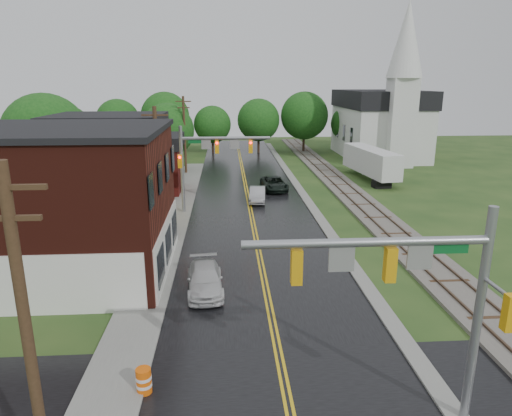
{
  "coord_description": "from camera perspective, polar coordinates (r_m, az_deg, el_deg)",
  "views": [
    {
      "loc": [
        -1.97,
        -10.01,
        10.62
      ],
      "look_at": [
        -0.3,
        15.53,
        3.5
      ],
      "focal_mm": 32.0,
      "sensor_mm": 36.0,
      "label": 1
    }
  ],
  "objects": [
    {
      "name": "yellow_house",
      "position": [
        37.86,
        -17.51,
        3.52
      ],
      "size": [
        8.0,
        7.0,
        6.4
      ],
      "primitive_type": "cube",
      "color": "tan",
      "rests_on": "ground"
    },
    {
      "name": "pickup_white",
      "position": [
        24.23,
        -6.4,
        -8.86
      ],
      "size": [
        2.13,
        4.57,
        1.29
      ],
      "primitive_type": "imported",
      "rotation": [
        0.0,
        0.0,
        0.07
      ],
      "color": "silver",
      "rests_on": "ground"
    },
    {
      "name": "semi_trailer",
      "position": [
        52.23,
        14.17,
        5.69
      ],
      "size": [
        3.54,
        10.89,
        3.47
      ],
      "color": "black",
      "rests_on": "ground"
    },
    {
      "name": "utility_pole_a",
      "position": [
        12.58,
        -26.68,
        -14.23
      ],
      "size": [
        1.8,
        0.28,
        9.0
      ],
      "color": "#382616",
      "rests_on": "ground"
    },
    {
      "name": "traffic_signal_far",
      "position": [
        37.47,
        -6.04,
        6.8
      ],
      "size": [
        7.34,
        0.43,
        7.2
      ],
      "color": "gray",
      "rests_on": "ground"
    },
    {
      "name": "tree_left_c",
      "position": [
        51.66,
        -17.19,
        8.08
      ],
      "size": [
        6.0,
        6.0,
        7.65
      ],
      "color": "black",
      "rests_on": "ground"
    },
    {
      "name": "traffic_signal_near",
      "position": [
        14.34,
        19.11,
        -8.58
      ],
      "size": [
        7.34,
        0.3,
        7.2
      ],
      "color": "gray",
      "rests_on": "ground"
    },
    {
      "name": "construction_barrel",
      "position": [
        17.56,
        -13.84,
        -20.25
      ],
      "size": [
        0.56,
        0.56,
        0.96
      ],
      "primitive_type": "cylinder",
      "rotation": [
        0.0,
        0.0,
        -0.05
      ],
      "color": "#E6580A",
      "rests_on": "ground"
    },
    {
      "name": "main_road",
      "position": [
        41.44,
        -0.9,
        0.7
      ],
      "size": [
        10.0,
        90.0,
        0.02
      ],
      "primitive_type": "cube",
      "color": "black",
      "rests_on": "ground"
    },
    {
      "name": "utility_pole_b",
      "position": [
        32.9,
        -12.17,
        4.87
      ],
      "size": [
        1.8,
        0.28,
        9.0
      ],
      "color": "#382616",
      "rests_on": "ground"
    },
    {
      "name": "sedan_silver",
      "position": [
        41.55,
        0.18,
        1.69
      ],
      "size": [
        1.74,
        4.14,
        1.33
      ],
      "primitive_type": "imported",
      "rotation": [
        0.0,
        0.0,
        -0.08
      ],
      "color": "#9D9DA2",
      "rests_on": "ground"
    },
    {
      "name": "utility_pole_c",
      "position": [
        54.54,
        -8.92,
        9.16
      ],
      "size": [
        1.8,
        0.28,
        9.0
      ],
      "color": "#382616",
      "rests_on": "ground"
    },
    {
      "name": "sidewalk_left",
      "position": [
        36.83,
        -10.19,
        -1.46
      ],
      "size": [
        2.4,
        50.0,
        0.12
      ],
      "primitive_type": "cube",
      "color": "gray",
      "rests_on": "ground"
    },
    {
      "name": "suv_dark",
      "position": [
        45.96,
        2.28,
        3.04
      ],
      "size": [
        2.69,
        5.04,
        1.35
      ],
      "primitive_type": "imported",
      "rotation": [
        0.0,
        0.0,
        0.1
      ],
      "color": "black",
      "rests_on": "ground"
    },
    {
      "name": "brick_building",
      "position": [
        27.89,
        -25.77,
        0.56
      ],
      "size": [
        14.3,
        10.3,
        8.3
      ],
      "color": "#43150E",
      "rests_on": "ground"
    },
    {
      "name": "tree_left_b",
      "position": [
        45.08,
        -24.59,
        7.92
      ],
      "size": [
        7.6,
        7.6,
        9.69
      ],
      "color": "black",
      "rests_on": "ground"
    },
    {
      "name": "darkred_building",
      "position": [
        46.49,
        -13.68,
        4.68
      ],
      "size": [
        7.0,
        6.0,
        4.4
      ],
      "primitive_type": "cube",
      "color": "#3F0F0C",
      "rests_on": "ground"
    },
    {
      "name": "tree_left_e",
      "position": [
        56.63,
        -10.85,
        9.4
      ],
      "size": [
        6.4,
        6.4,
        8.16
      ],
      "color": "black",
      "rests_on": "ground"
    },
    {
      "name": "church",
      "position": [
        67.59,
        15.52,
        10.94
      ],
      "size": [
        10.4,
        18.4,
        20.0
      ],
      "color": "silver",
      "rests_on": "ground"
    },
    {
      "name": "railroad",
      "position": [
        47.74,
        10.88,
        2.55
      ],
      "size": [
        3.2,
        80.0,
        0.3
      ],
      "color": "#59544C",
      "rests_on": "ground"
    },
    {
      "name": "curb_right",
      "position": [
        46.83,
        5.41,
        2.37
      ],
      "size": [
        0.8,
        70.0,
        0.12
      ],
      "primitive_type": "cube",
      "color": "gray",
      "rests_on": "ground"
    }
  ]
}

